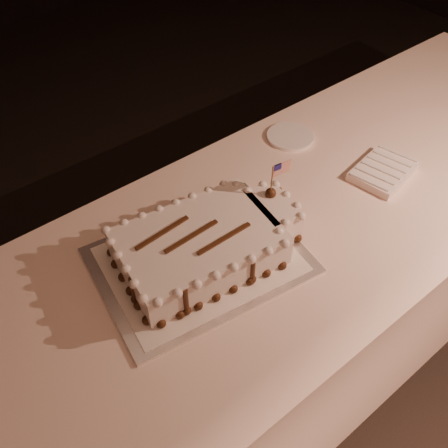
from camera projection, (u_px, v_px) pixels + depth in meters
banquet_table at (305, 277)px, 1.72m from camera, size 2.40×0.80×0.75m
cake_board at (200, 260)px, 1.28m from camera, size 0.57×0.46×0.01m
doily at (200, 259)px, 1.27m from camera, size 0.51×0.41×0.00m
sheet_cake at (208, 243)px, 1.25m from camera, size 0.50×0.33×0.19m
napkin_stack at (383, 171)px, 1.51m from camera, size 0.21×0.17×0.03m
side_plate at (290, 137)px, 1.64m from camera, size 0.15×0.15×0.01m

